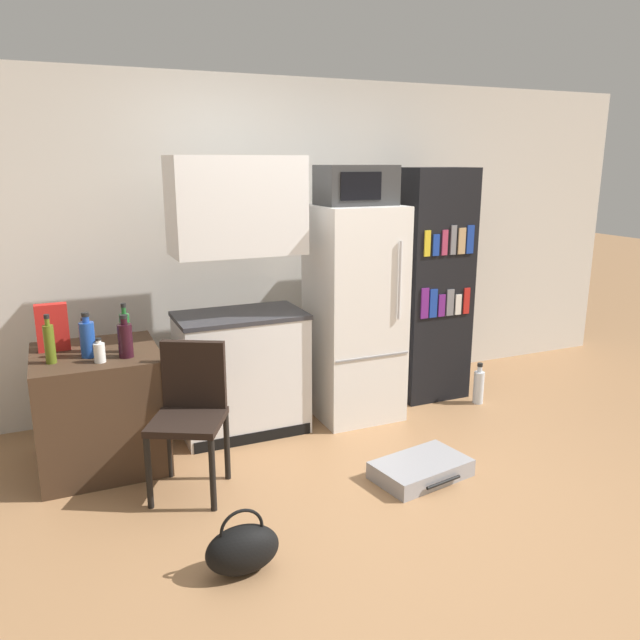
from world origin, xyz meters
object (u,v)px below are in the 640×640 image
refrigerator (354,313)px  bottle_blue_soda (87,338)px  bottle_green_tall (125,332)px  kitchen_hutch (240,311)px  bottle_olive_oil (49,343)px  suitcase_large_flat (421,469)px  bottle_milk_white (99,352)px  bookshelf (432,286)px  handbag (242,549)px  water_bottle_front (479,386)px  cereal_box (52,327)px  bottle_clear_short (85,337)px  bottle_wine_dark (125,339)px  microwave (356,185)px  chair (191,404)px  side_table (100,408)px

refrigerator → bottle_blue_soda: (-1.90, -0.18, 0.07)m
bottle_green_tall → kitchen_hutch: bearing=14.4°
bottle_olive_oil → suitcase_large_flat: 2.36m
bottle_olive_oil → bottle_milk_white: size_ratio=2.00×
bookshelf → bottle_green_tall: (-2.43, -0.27, -0.05)m
refrigerator → bottle_olive_oil: bearing=-174.1°
bottle_blue_soda → handbag: bottle_blue_soda is taller
bottle_blue_soda → water_bottle_front: (2.92, -0.05, -0.73)m
cereal_box → water_bottle_front: bearing=-5.1°
bookshelf → cereal_box: size_ratio=6.21×
cereal_box → bottle_olive_oil: bearing=-95.0°
bottle_clear_short → bottle_wine_dark: 0.31m
microwave → bottle_blue_soda: microwave is taller
microwave → bottle_clear_short: microwave is taller
kitchen_hutch → bottle_wine_dark: size_ratio=7.39×
suitcase_large_flat → water_bottle_front: (1.09, 0.86, 0.09)m
bottle_green_tall → chair: size_ratio=0.35×
refrigerator → cereal_box: refrigerator is taller
kitchen_hutch → bottle_milk_white: bearing=-159.7°
chair → suitcase_large_flat: chair is taller
kitchen_hutch → cereal_box: (-1.21, 0.01, 0.01)m
microwave → bottle_olive_oil: microwave is taller
bottle_blue_soda → handbag: size_ratio=0.77×
bottle_green_tall → water_bottle_front: size_ratio=0.92×
bottle_milk_white → handbag: 1.49m
bottle_blue_soda → chair: bearing=-41.1°
kitchen_hutch → bottle_green_tall: kitchen_hutch is taller
bottle_green_tall → cereal_box: (-0.41, 0.21, 0.02)m
bottle_wine_dark → refrigerator: bearing=9.2°
kitchen_hutch → refrigerator: 0.88m
chair → water_bottle_front: chair is taller
side_table → cereal_box: bearing=149.8°
bottle_clear_short → water_bottle_front: 3.01m
refrigerator → bookshelf: (0.76, 0.11, 0.13)m
chair → refrigerator: bearing=52.2°
bottle_clear_short → chair: 0.83m
side_table → microwave: (1.86, 0.08, 1.37)m
kitchen_hutch → cereal_box: 1.21m
side_table → bottle_wine_dark: (0.17, -0.19, 0.49)m
microwave → bottle_milk_white: (-1.84, -0.31, -0.93)m
bottle_olive_oil → bottle_milk_white: 0.29m
side_table → kitchen_hutch: kitchen_hutch is taller
handbag → cereal_box: bearing=114.8°
bottle_wine_dark → cereal_box: bearing=141.1°
bottle_milk_white → suitcase_large_flat: 2.08m
cereal_box → bottle_wine_dark: bearing=-38.9°
side_table → refrigerator: refrigerator is taller
suitcase_large_flat → water_bottle_front: size_ratio=1.88×
bottle_olive_oil → chair: size_ratio=0.33×
microwave → bottle_green_tall: 1.89m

